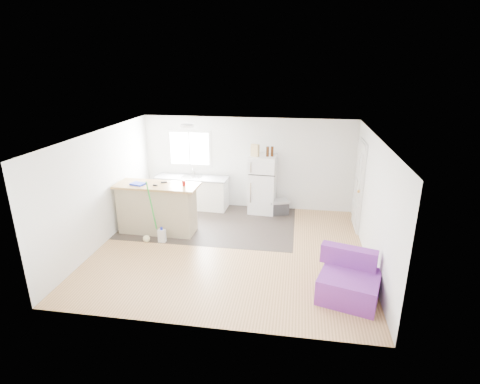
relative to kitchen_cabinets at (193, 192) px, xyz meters
name	(u,v)px	position (x,y,z in m)	size (l,w,h in m)	color
room	(230,195)	(1.44, -2.20, 0.76)	(5.51, 5.01, 2.41)	#9E6F42
vinyl_zone	(211,223)	(0.71, -0.95, -0.43)	(4.05, 2.50, 0.00)	#352B28
window	(190,148)	(-0.11, 0.28, 1.12)	(1.18, 0.06, 0.98)	white
interior_door	(359,186)	(4.16, -0.65, 0.58)	(0.11, 0.92, 2.10)	white
ceiling_fixture	(187,126)	(0.24, -1.00, 1.93)	(0.30, 0.30, 0.07)	white
kitchen_cabinets	(193,192)	(0.00, 0.00, 0.00)	(1.94, 0.69, 1.12)	white
peninsula	(157,208)	(-0.36, -1.61, 0.14)	(1.88, 0.76, 1.14)	tan
refrigerator	(263,184)	(1.88, -0.03, 0.32)	(0.70, 0.67, 1.50)	white
cooler	(278,207)	(2.31, -0.13, -0.24)	(0.58, 0.49, 0.38)	#2D2C2F
purple_seat	(349,282)	(3.67, -3.56, -0.16)	(1.13, 1.11, 0.76)	purple
cleaner_jug	(162,236)	(-0.09, -2.13, -0.29)	(0.16, 0.12, 0.34)	silver
mop	(148,231)	(-0.41, -2.13, -0.20)	(0.24, 0.39, 1.41)	green
red_cup	(184,183)	(0.29, -1.60, 0.77)	(0.08, 0.08, 0.12)	red
blue_tray	(138,184)	(-0.74, -1.70, 0.73)	(0.30, 0.22, 0.04)	#1429C2
tool_a	(164,182)	(-0.21, -1.48, 0.72)	(0.14, 0.05, 0.03)	black
tool_b	(155,185)	(-0.33, -1.71, 0.72)	(0.10, 0.04, 0.03)	black
cardboard_box	(255,150)	(1.68, -0.12, 1.22)	(0.20, 0.10, 0.30)	tan
bottle_left	(268,152)	(1.99, -0.10, 1.19)	(0.07, 0.07, 0.25)	#3B1D0A
bottle_right	(272,151)	(2.10, -0.07, 1.19)	(0.07, 0.07, 0.25)	#3B1D0A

